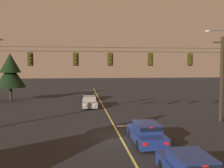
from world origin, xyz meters
TOP-DOWN VIEW (x-y plane):
  - ground_plane at (0.00, 0.00)m, footprint 180.00×180.00m
  - lane_centre_stripe at (0.00, 9.46)m, footprint 0.14×60.00m
  - stop_bar_paint at (1.90, 2.86)m, footprint 3.40×0.36m
  - signal_span_assembly at (0.00, 3.46)m, footprint 21.71×0.32m
  - traffic_light_leftmost at (-6.96, 3.44)m, footprint 0.48×0.41m
  - traffic_light_left_inner at (-3.20, 3.44)m, footprint 0.48×0.41m
  - traffic_light_centre at (-0.25, 3.44)m, footprint 0.48×0.41m
  - traffic_light_right_inner at (3.31, 3.44)m, footprint 0.48×0.41m
  - traffic_light_rightmost at (6.95, 3.44)m, footprint 0.48×0.41m
  - car_waiting_near_lane at (1.49, -2.12)m, footprint 1.80×4.33m
  - car_oncoming_lead at (-1.78, 13.18)m, footprint 1.80×4.42m
  - car_oncoming_trailing at (-1.79, 20.27)m, footprint 1.80×4.42m
  - street_lamp_corner at (10.91, 5.33)m, footprint 2.11×0.30m
  - tree_verge_far at (-13.08, 20.62)m, footprint 4.37×4.37m

SIDE VIEW (x-z plane):
  - ground_plane at x=0.00m, z-range 0.00..0.00m
  - lane_centre_stripe at x=0.00m, z-range 0.00..0.01m
  - stop_bar_paint at x=1.90m, z-range 0.00..0.01m
  - car_oncoming_lead at x=-1.78m, z-range -0.05..1.34m
  - car_oncoming_trailing at x=-1.79m, z-range -0.05..1.34m
  - car_waiting_near_lane at x=1.49m, z-range -0.05..1.34m
  - signal_span_assembly at x=0.00m, z-range 0.16..7.91m
  - tree_verge_far at x=-13.08m, z-range 0.74..7.74m
  - street_lamp_corner at x=10.91m, z-range 0.82..9.52m
  - traffic_light_leftmost at x=-6.96m, z-range 5.09..6.31m
  - traffic_light_left_inner at x=-3.20m, z-range 5.09..6.31m
  - traffic_light_centre at x=-0.25m, z-range 5.09..6.31m
  - traffic_light_right_inner at x=3.31m, z-range 5.09..6.31m
  - traffic_light_rightmost at x=6.95m, z-range 5.09..6.31m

